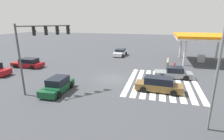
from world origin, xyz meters
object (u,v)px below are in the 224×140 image
object	(u,v)px
car_3	(120,53)
fire_hydrant	(175,65)
car_4	(159,85)
car_1	(58,85)
car_6	(28,63)
pedestrian	(168,62)
street_light_pole_a	(221,50)
traffic_signal_mast	(39,42)
car_0	(173,73)

from	to	relation	value
car_3	fire_hydrant	distance (m)	12.56
fire_hydrant	car_4	bearing A→B (deg)	167.34
car_1	car_6	distance (m)	12.48
car_6	pedestrian	size ratio (longest dim) A/B	3.02
car_1	street_light_pole_a	distance (m)	14.77
car_3	street_light_pole_a	xyz separation A→B (m)	(-23.45, -11.45, 4.90)
pedestrian	car_3	bearing A→B (deg)	-84.27
traffic_signal_mast	pedestrian	world-z (taller)	traffic_signal_mast
pedestrian	car_0	bearing A→B (deg)	48.44
car_3	pedestrian	bearing A→B (deg)	56.46
traffic_signal_mast	pedestrian	bearing A→B (deg)	1.16
traffic_signal_mast	street_light_pole_a	bearing A→B (deg)	-55.75
pedestrian	fire_hydrant	bearing A→B (deg)	132.75
street_light_pole_a	fire_hydrant	size ratio (longest dim) A/B	11.06
car_0	pedestrian	size ratio (longest dim) A/B	2.95
pedestrian	street_light_pole_a	distance (m)	17.15
pedestrian	fire_hydrant	xyz separation A→B (m)	(-0.00, -1.02, -0.47)
car_6	pedestrian	world-z (taller)	pedestrian
car_4	fire_hydrant	distance (m)	10.59
fire_hydrant	street_light_pole_a	bearing A→B (deg)	-176.21
traffic_signal_mast	car_4	xyz separation A→B (m)	(3.18, -11.67, -4.49)
car_4	street_light_pole_a	xyz separation A→B (m)	(-6.04, -3.40, 4.83)
car_3	fire_hydrant	world-z (taller)	car_3
traffic_signal_mast	car_4	world-z (taller)	traffic_signal_mast
traffic_signal_mast	street_light_pole_a	xyz separation A→B (m)	(-2.86, -15.07, 0.34)
car_4	fire_hydrant	xyz separation A→B (m)	(10.32, -2.32, -0.32)
traffic_signal_mast	car_1	bearing A→B (deg)	-35.00
car_3	car_4	size ratio (longest dim) A/B	0.92
traffic_signal_mast	car_3	bearing A→B (deg)	35.02
car_3	car_6	world-z (taller)	car_6
traffic_signal_mast	fire_hydrant	size ratio (longest dim) A/B	8.12
car_1	traffic_signal_mast	bearing A→B (deg)	-82.06
street_light_pole_a	car_3	bearing A→B (deg)	26.01
car_0	fire_hydrant	size ratio (longest dim) A/B	5.57
traffic_signal_mast	car_0	size ratio (longest dim) A/B	1.46
traffic_signal_mast	car_6	bearing A→B (deg)	92.46
car_4	fire_hydrant	world-z (taller)	car_4
car_0	car_3	xyz separation A→B (m)	(12.29, 9.85, 0.02)
car_3	pedestrian	distance (m)	11.73
street_light_pole_a	car_4	bearing A→B (deg)	29.41
car_0	car_3	distance (m)	15.75
traffic_signal_mast	street_light_pole_a	size ratio (longest dim) A/B	0.73
car_1	street_light_pole_a	xyz separation A→B (m)	(-3.12, -13.59, 4.86)
street_light_pole_a	car_1	bearing A→B (deg)	77.06
car_6	car_4	bearing A→B (deg)	166.03
car_1	car_6	xyz separation A→B (m)	(7.52, 9.96, -0.04)
car_4	car_6	xyz separation A→B (m)	(4.60, 20.15, -0.07)
car_0	car_1	xyz separation A→B (m)	(-8.04, 11.99, 0.06)
car_3	fire_hydrant	size ratio (longest dim) A/B	5.26
street_light_pole_a	car_6	bearing A→B (deg)	65.68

